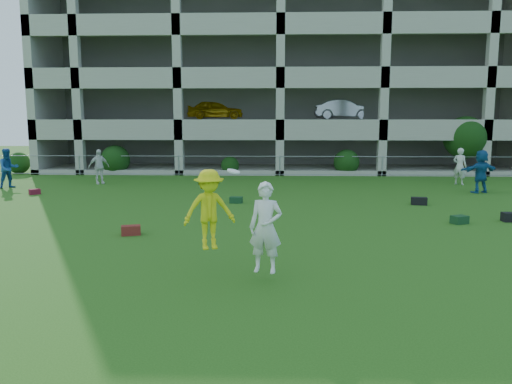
{
  "coord_description": "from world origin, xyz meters",
  "views": [
    {
      "loc": [
        -0.34,
        -10.35,
        3.38
      ],
      "look_at": [
        -0.83,
        3.0,
        1.4
      ],
      "focal_mm": 35.0,
      "sensor_mm": 36.0,
      "label": 1
    }
  ],
  "objects_px": {
    "bystander_b": "(99,167)",
    "crate_d": "(508,217)",
    "bystander_d": "(481,171)",
    "frisbee_contest": "(227,215)",
    "bystander_a": "(8,168)",
    "bystander_e": "(460,166)",
    "parking_garage": "(279,82)"
  },
  "relations": [
    {
      "from": "bystander_b",
      "to": "crate_d",
      "type": "distance_m",
      "value": 19.06
    },
    {
      "from": "bystander_d",
      "to": "frisbee_contest",
      "type": "xyz_separation_m",
      "value": [
        -10.4,
        -12.56,
        0.36
      ]
    },
    {
      "from": "bystander_a",
      "to": "frisbee_contest",
      "type": "height_order",
      "value": "frisbee_contest"
    },
    {
      "from": "bystander_e",
      "to": "crate_d",
      "type": "relative_size",
      "value": 5.38
    },
    {
      "from": "bystander_d",
      "to": "bystander_e",
      "type": "distance_m",
      "value": 2.87
    },
    {
      "from": "bystander_a",
      "to": "crate_d",
      "type": "bearing_deg",
      "value": -64.28
    },
    {
      "from": "bystander_a",
      "to": "crate_d",
      "type": "height_order",
      "value": "bystander_a"
    },
    {
      "from": "bystander_d",
      "to": "bystander_e",
      "type": "bearing_deg",
      "value": -109.02
    },
    {
      "from": "bystander_b",
      "to": "bystander_d",
      "type": "distance_m",
      "value": 18.65
    },
    {
      "from": "bystander_b",
      "to": "bystander_e",
      "type": "xyz_separation_m",
      "value": [
        18.58,
        0.38,
        0.04
      ]
    },
    {
      "from": "parking_garage",
      "to": "bystander_d",
      "type": "bearing_deg",
      "value": -59.07
    },
    {
      "from": "bystander_a",
      "to": "bystander_d",
      "type": "distance_m",
      "value": 22.36
    },
    {
      "from": "bystander_d",
      "to": "parking_garage",
      "type": "xyz_separation_m",
      "value": [
        -9.07,
        15.14,
        5.03
      ]
    },
    {
      "from": "bystander_a",
      "to": "bystander_e",
      "type": "xyz_separation_m",
      "value": [
        22.44,
        2.08,
        -0.02
      ]
    },
    {
      "from": "bystander_a",
      "to": "parking_garage",
      "type": "xyz_separation_m",
      "value": [
        13.27,
        14.35,
        5.05
      ]
    },
    {
      "from": "bystander_a",
      "to": "parking_garage",
      "type": "relative_size",
      "value": 0.06
    },
    {
      "from": "frisbee_contest",
      "to": "bystander_e",
      "type": "bearing_deg",
      "value": 55.75
    },
    {
      "from": "bystander_a",
      "to": "crate_d",
      "type": "xyz_separation_m",
      "value": [
        20.66,
        -7.26,
        -0.81
      ]
    },
    {
      "from": "bystander_e",
      "to": "parking_garage",
      "type": "relative_size",
      "value": 0.06
    },
    {
      "from": "bystander_e",
      "to": "frisbee_contest",
      "type": "distance_m",
      "value": 18.67
    },
    {
      "from": "bystander_e",
      "to": "parking_garage",
      "type": "bearing_deg",
      "value": -12.78
    },
    {
      "from": "bystander_e",
      "to": "parking_garage",
      "type": "distance_m",
      "value": 16.14
    },
    {
      "from": "bystander_e",
      "to": "parking_garage",
      "type": "height_order",
      "value": "parking_garage"
    },
    {
      "from": "crate_d",
      "to": "frisbee_contest",
      "type": "height_order",
      "value": "frisbee_contest"
    },
    {
      "from": "bystander_d",
      "to": "frisbee_contest",
      "type": "bearing_deg",
      "value": 33.36
    },
    {
      "from": "bystander_a",
      "to": "frisbee_contest",
      "type": "xyz_separation_m",
      "value": [
        11.94,
        -13.35,
        0.38
      ]
    },
    {
      "from": "parking_garage",
      "to": "bystander_b",
      "type": "bearing_deg",
      "value": -126.64
    },
    {
      "from": "bystander_a",
      "to": "bystander_e",
      "type": "height_order",
      "value": "bystander_a"
    },
    {
      "from": "bystander_d",
      "to": "crate_d",
      "type": "bearing_deg",
      "value": 58.45
    },
    {
      "from": "crate_d",
      "to": "parking_garage",
      "type": "bearing_deg",
      "value": 108.87
    },
    {
      "from": "bystander_d",
      "to": "frisbee_contest",
      "type": "height_order",
      "value": "frisbee_contest"
    },
    {
      "from": "bystander_a",
      "to": "bystander_d",
      "type": "bearing_deg",
      "value": -46.93
    }
  ]
}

